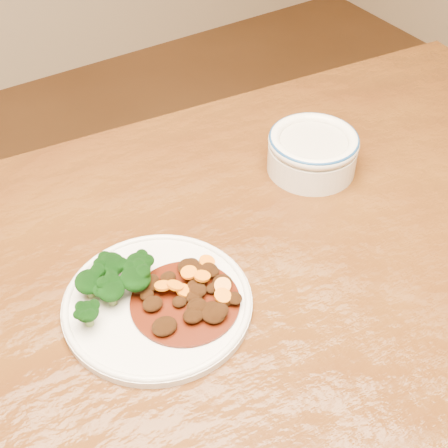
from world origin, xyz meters
TOP-DOWN VIEW (x-y plane):
  - dining_table at (0.00, 0.00)m, footprint 1.58×1.04m
  - dinner_plate at (-0.03, 0.06)m, footprint 0.23×0.23m
  - broccoli_florets at (-0.07, 0.10)m, footprint 0.11×0.08m
  - mince_stew at (0.01, 0.04)m, footprint 0.14×0.14m
  - dip_bowl at (0.30, 0.18)m, footprint 0.14×0.14m

SIDE VIEW (x-z plane):
  - dining_table at x=0.00m, z-range 0.30..1.05m
  - dinner_plate at x=-0.03m, z-range 0.75..0.76m
  - mince_stew at x=0.01m, z-range 0.76..0.78m
  - broccoli_florets at x=-0.07m, z-range 0.76..0.81m
  - dip_bowl at x=0.30m, z-range 0.75..0.82m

